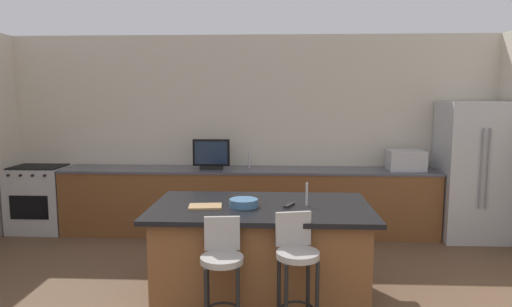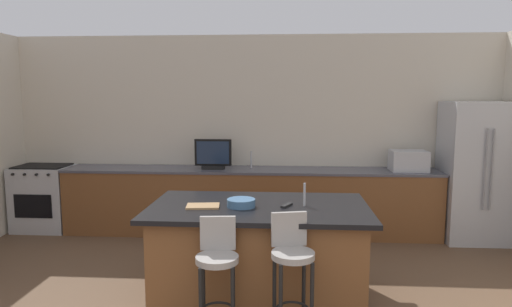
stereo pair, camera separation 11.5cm
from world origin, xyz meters
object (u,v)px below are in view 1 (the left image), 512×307
(range_oven, at_px, (40,199))
(tv_remote, at_px, (289,205))
(tv_monitor, at_px, (211,155))
(bar_stool_left, at_px, (222,268))
(bar_stool_right, at_px, (297,265))
(cutting_board, at_px, (205,206))
(microwave, at_px, (406,160))
(fruit_bowl, at_px, (244,203))
(kitchen_island, at_px, (261,251))
(refrigerator, at_px, (471,171))
(cell_phone, at_px, (244,206))

(range_oven, height_order, tv_remote, range_oven)
(tv_monitor, height_order, bar_stool_left, tv_monitor)
(bar_stool_right, xyz_separation_m, cutting_board, (-0.82, 0.61, 0.31))
(microwave, distance_m, bar_stool_right, 3.20)
(bar_stool_left, bearing_deg, tv_monitor, 94.13)
(range_oven, bearing_deg, fruit_bowl, -34.15)
(range_oven, relative_size, tv_remote, 5.55)
(kitchen_island, distance_m, refrigerator, 3.43)
(microwave, height_order, bar_stool_left, microwave)
(range_oven, bearing_deg, bar_stool_right, -37.64)
(refrigerator, xyz_separation_m, cell_phone, (-2.93, -2.03, -0.02))
(microwave, bearing_deg, tv_remote, -128.81)
(tv_monitor, bearing_deg, bar_stool_right, -68.43)
(kitchen_island, distance_m, bar_stool_left, 0.79)
(kitchen_island, height_order, microwave, microwave)
(refrigerator, height_order, cell_phone, refrigerator)
(cutting_board, bearing_deg, tv_remote, 5.93)
(microwave, height_order, cell_phone, microwave)
(refrigerator, distance_m, bar_stool_right, 3.65)
(microwave, distance_m, cell_phone, 2.94)
(bar_stool_right, bearing_deg, refrigerator, 34.71)
(kitchen_island, relative_size, tv_remote, 12.10)
(tv_monitor, xyz_separation_m, fruit_bowl, (0.59, -2.04, -0.17))
(kitchen_island, bearing_deg, bar_stool_left, -111.41)
(microwave, xyz_separation_m, cell_phone, (-2.07, -2.09, -0.15))
(bar_stool_right, bearing_deg, cutting_board, 130.72)
(kitchen_island, xyz_separation_m, microwave, (1.91, 2.03, 0.60))
(fruit_bowl, height_order, tv_remote, fruit_bowl)
(tv_remote, xyz_separation_m, cutting_board, (-0.78, -0.08, -0.00))
(microwave, bearing_deg, refrigerator, -4.14)
(fruit_bowl, relative_size, tv_remote, 1.55)
(bar_stool_right, bearing_deg, bar_stool_left, 168.99)
(fruit_bowl, xyz_separation_m, tv_remote, (0.42, 0.04, -0.03))
(cutting_board, bearing_deg, bar_stool_right, -36.64)
(refrigerator, height_order, bar_stool_left, refrigerator)
(microwave, relative_size, tv_remote, 2.82)
(fruit_bowl, height_order, cutting_board, fruit_bowl)
(microwave, relative_size, bar_stool_left, 0.50)
(tv_monitor, relative_size, fruit_bowl, 1.93)
(kitchen_island, bearing_deg, fruit_bowl, -158.39)
(tv_remote, bearing_deg, cell_phone, -148.82)
(range_oven, relative_size, cell_phone, 6.29)
(range_oven, bearing_deg, microwave, 0.01)
(range_oven, xyz_separation_m, microwave, (5.15, 0.00, 0.59))
(tv_monitor, bearing_deg, tv_remote, -62.98)
(kitchen_island, xyz_separation_m, range_oven, (-3.24, 2.03, 0.00))
(microwave, relative_size, cutting_board, 1.59)
(range_oven, xyz_separation_m, tv_monitor, (2.49, -0.05, 0.65))
(range_oven, height_order, fruit_bowl, fruit_bowl)
(kitchen_island, xyz_separation_m, bar_stool_right, (0.31, -0.71, 0.14))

